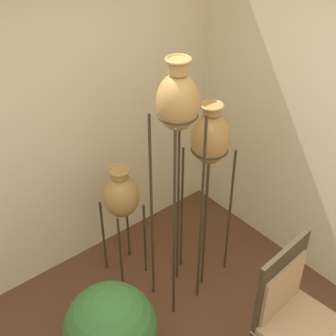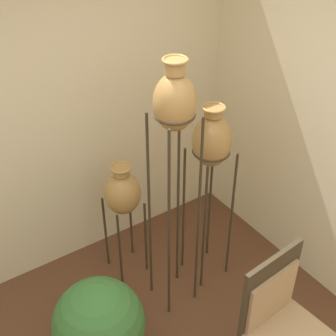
# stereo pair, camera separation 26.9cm
# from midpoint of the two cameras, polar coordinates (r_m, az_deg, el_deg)

# --- Properties ---
(wall_back) EXTENTS (7.71, 0.06, 2.70)m
(wall_back) POSITION_cam_midpoint_polar(r_m,az_deg,el_deg) (3.50, -16.20, 4.38)
(wall_back) COLOR beige
(wall_back) RESTS_ON ground_plane
(vase_stand_tall) EXTENTS (0.27, 0.27, 2.03)m
(vase_stand_tall) POSITION_cam_midpoint_polar(r_m,az_deg,el_deg) (2.90, 3.49, 6.79)
(vase_stand_tall) COLOR #382D1E
(vase_stand_tall) RESTS_ON ground_plane
(vase_stand_medium) EXTENTS (0.29, 0.29, 1.58)m
(vase_stand_medium) POSITION_cam_midpoint_polar(r_m,az_deg,el_deg) (3.38, 7.62, 2.85)
(vase_stand_medium) COLOR #382D1E
(vase_stand_medium) RESTS_ON ground_plane
(vase_stand_short) EXTENTS (0.29, 0.29, 1.06)m
(vase_stand_short) POSITION_cam_midpoint_polar(r_m,az_deg,el_deg) (3.64, -3.46, -3.23)
(vase_stand_short) COLOR #382D1E
(vase_stand_short) RESTS_ON ground_plane
(chair) EXTENTS (0.55, 0.54, 1.08)m
(chair) POSITION_cam_midpoint_polar(r_m,az_deg,el_deg) (3.14, 16.44, -17.75)
(chair) COLOR #382D1E
(chair) RESTS_ON ground_plane
(potted_plant) EXTENTS (0.62, 0.62, 0.75)m
(potted_plant) POSITION_cam_midpoint_polar(r_m,az_deg,el_deg) (3.28, -6.02, -18.76)
(potted_plant) COLOR olive
(potted_plant) RESTS_ON ground_plane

